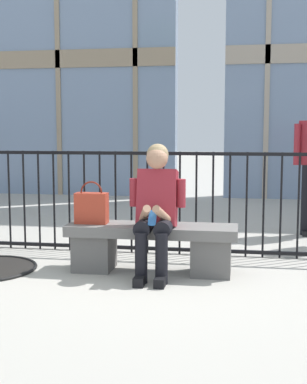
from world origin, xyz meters
name	(u,v)px	position (x,y,z in m)	size (l,w,h in m)	color
ground_plane	(152,272)	(0.00, 0.00, 0.00)	(60.00, 60.00, 0.00)	#B2ADA3
stone_bench	(152,244)	(0.00, 0.00, 0.27)	(1.60, 0.44, 0.45)	slate
seated_person_with_phone	(156,206)	(0.06, -0.13, 0.65)	(0.52, 0.66, 1.21)	black
handbag_on_bench	(92,207)	(-0.58, -0.01, 0.60)	(0.31, 0.14, 0.41)	#B23823
plaza_railing	(163,202)	(0.00, 0.76, 0.56)	(7.44, 0.04, 1.11)	black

